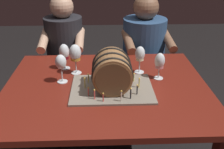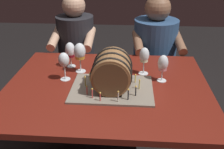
% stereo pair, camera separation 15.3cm
% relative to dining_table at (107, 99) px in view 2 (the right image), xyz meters
% --- Properties ---
extents(dining_table, '(1.24, 1.01, 0.73)m').
position_rel_dining_table_xyz_m(dining_table, '(0.00, 0.00, 0.00)').
color(dining_table, maroon).
rests_on(dining_table, ground).
extents(barrel_cake, '(0.48, 0.36, 0.24)m').
position_rel_dining_table_xyz_m(barrel_cake, '(0.03, -0.06, 0.21)').
color(barrel_cake, gray).
rests_on(barrel_cake, dining_table).
extents(wine_glass_amber, '(0.08, 0.08, 0.20)m').
position_rel_dining_table_xyz_m(wine_glass_amber, '(-0.20, 0.18, 0.24)').
color(wine_glass_amber, white).
rests_on(wine_glass_amber, dining_table).
extents(wine_glass_empty, '(0.07, 0.07, 0.18)m').
position_rel_dining_table_xyz_m(wine_glass_empty, '(-0.27, 0.05, 0.23)').
color(wine_glass_empty, white).
rests_on(wine_glass_empty, dining_table).
extents(wine_glass_white, '(0.06, 0.06, 0.18)m').
position_rel_dining_table_xyz_m(wine_glass_white, '(0.23, 0.18, 0.23)').
color(wine_glass_white, white).
rests_on(wine_glass_white, dining_table).
extents(wine_glass_red, '(0.07, 0.07, 0.18)m').
position_rel_dining_table_xyz_m(wine_glass_red, '(-0.28, 0.26, 0.22)').
color(wine_glass_red, white).
rests_on(wine_glass_red, dining_table).
extents(wine_glass_rose, '(0.06, 0.06, 0.17)m').
position_rel_dining_table_xyz_m(wine_glass_rose, '(0.34, 0.08, 0.22)').
color(wine_glass_rose, white).
rests_on(wine_glass_rose, dining_table).
extents(person_seated_left, '(0.36, 0.45, 1.15)m').
position_rel_dining_table_xyz_m(person_seated_left, '(-0.35, 0.77, -0.11)').
color(person_seated_left, black).
rests_on(person_seated_left, ground).
extents(person_seated_right, '(0.43, 0.51, 1.15)m').
position_rel_dining_table_xyz_m(person_seated_right, '(0.35, 0.77, -0.08)').
color(person_seated_right, '#1B2D46').
rests_on(person_seated_right, ground).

